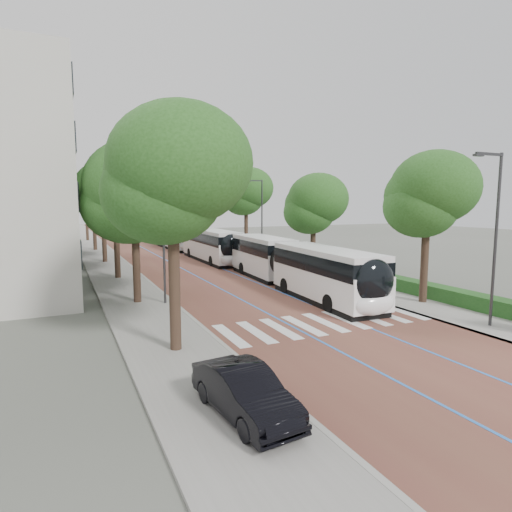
{
  "coord_description": "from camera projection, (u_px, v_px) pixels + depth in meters",
  "views": [
    {
      "loc": [
        -11.48,
        -16.19,
        5.87
      ],
      "look_at": [
        0.23,
        9.16,
        2.4
      ],
      "focal_mm": 30.0,
      "sensor_mm": 36.0,
      "label": 1
    }
  ],
  "objects": [
    {
      "name": "parked_car",
      "position": [
        245.0,
        392.0,
        11.56
      ],
      "size": [
        1.86,
        4.22,
        1.35
      ],
      "primitive_type": "imported",
      "rotation": [
        0.0,
        0.0,
        0.11
      ],
      "color": "black",
      "rests_on": "sidewalk_left"
    },
    {
      "name": "zebra_crossing",
      "position": [
        325.0,
        322.0,
        21.07
      ],
      "size": [
        10.55,
        3.6,
        0.01
      ],
      "color": "silver",
      "rests_on": "ground"
    },
    {
      "name": "trees_left",
      "position": [
        108.0,
        193.0,
        36.7
      ],
      "size": [
        6.21,
        60.33,
        9.67
      ],
      "color": "black",
      "rests_on": "ground"
    },
    {
      "name": "bus_queued_0",
      "position": [
        212.0,
        245.0,
        42.98
      ],
      "size": [
        2.58,
        12.41,
        3.2
      ],
      "rotation": [
        0.0,
        0.0,
        -0.0
      ],
      "color": "white",
      "rests_on": "ground"
    },
    {
      "name": "lane_line_right",
      "position": [
        168.0,
        247.0,
        56.79
      ],
      "size": [
        0.12,
        126.0,
        0.01
      ],
      "primitive_type": "cube",
      "color": "blue",
      "rests_on": "road"
    },
    {
      "name": "road",
      "position": [
        156.0,
        248.0,
        56.12
      ],
      "size": [
        11.0,
        140.0,
        0.02
      ],
      "primitive_type": "cube",
      "color": "brown",
      "rests_on": "ground"
    },
    {
      "name": "sidewalk_left",
      "position": [
        95.0,
        250.0,
        53.0
      ],
      "size": [
        4.0,
        140.0,
        0.12
      ],
      "primitive_type": "cube",
      "color": "gray",
      "rests_on": "ground"
    },
    {
      "name": "bus_queued_1",
      "position": [
        176.0,
        236.0,
        54.95
      ],
      "size": [
        2.92,
        12.47,
        3.2
      ],
      "rotation": [
        0.0,
        0.0,
        0.03
      ],
      "color": "white",
      "rests_on": "ground"
    },
    {
      "name": "lead_bus",
      "position": [
        296.0,
        266.0,
        28.93
      ],
      "size": [
        3.34,
        18.49,
        3.2
      ],
      "rotation": [
        0.0,
        0.0,
        -0.04
      ],
      "color": "black",
      "rests_on": "ground"
    },
    {
      "name": "kerb_right",
      "position": [
        197.0,
        246.0,
        58.45
      ],
      "size": [
        0.2,
        140.0,
        0.14
      ],
      "primitive_type": "cube",
      "color": "gray",
      "rests_on": "ground"
    },
    {
      "name": "hedge",
      "position": [
        469.0,
        300.0,
        23.81
      ],
      "size": [
        1.2,
        14.0,
        0.8
      ],
      "primitive_type": "cube",
      "color": "#164016",
      "rests_on": "sidewalk_right"
    },
    {
      "name": "kerb_left",
      "position": [
        111.0,
        249.0,
        53.79
      ],
      "size": [
        0.2,
        140.0,
        0.14
      ],
      "primitive_type": "cube",
      "color": "gray",
      "rests_on": "ground"
    },
    {
      "name": "lane_line_left",
      "position": [
        144.0,
        248.0,
        55.46
      ],
      "size": [
        0.12,
        126.0,
        0.01
      ],
      "primitive_type": "cube",
      "color": "blue",
      "rests_on": "road"
    },
    {
      "name": "trees_right",
      "position": [
        256.0,
        199.0,
        45.29
      ],
      "size": [
        5.87,
        47.4,
        9.24
      ],
      "color": "black",
      "rests_on": "ground"
    },
    {
      "name": "sidewalk_right",
      "position": [
        210.0,
        245.0,
        59.24
      ],
      "size": [
        4.0,
        140.0,
        0.12
      ],
      "primitive_type": "cube",
      "color": "gray",
      "rests_on": "ground"
    },
    {
      "name": "streetlight_far",
      "position": [
        260.0,
        214.0,
        42.07
      ],
      "size": [
        1.82,
        0.2,
        8.0
      ],
      "color": "#303133",
      "rests_on": "sidewalk_right"
    },
    {
      "name": "streetlight_near",
      "position": [
        494.0,
        226.0,
        19.54
      ],
      "size": [
        1.82,
        0.2,
        8.0
      ],
      "color": "#303133",
      "rests_on": "sidewalk_right"
    },
    {
      "name": "ground",
      "position": [
        333.0,
        329.0,
        20.09
      ],
      "size": [
        160.0,
        160.0,
        0.0
      ],
      "primitive_type": "plane",
      "color": "#51544C",
      "rests_on": "ground"
    },
    {
      "name": "lamp_post_left",
      "position": [
        163.0,
        234.0,
        24.25
      ],
      "size": [
        0.14,
        0.14,
        8.0
      ],
      "primitive_type": "cylinder",
      "color": "#303133",
      "rests_on": "sidewalk_left"
    }
  ]
}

